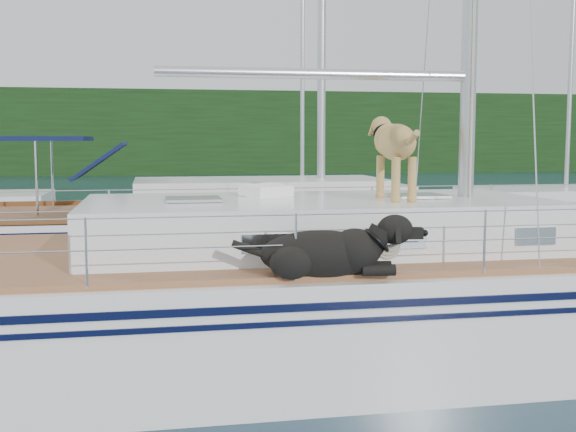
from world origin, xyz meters
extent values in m
plane|color=black|center=(0.00, 0.00, 0.00)|extent=(120.00, 120.00, 0.00)
cube|color=black|center=(0.00, 45.00, 3.00)|extent=(90.00, 3.00, 6.00)
cube|color=#595147|center=(0.00, 46.20, 0.60)|extent=(92.00, 1.00, 1.20)
cube|color=white|center=(0.00, 0.00, 0.50)|extent=(12.00, 3.80, 1.40)
cube|color=#8F5C39|center=(0.00, 0.00, 1.23)|extent=(11.52, 3.50, 0.06)
cube|color=white|center=(0.80, 0.00, 1.54)|extent=(5.20, 2.50, 0.55)
cylinder|color=silver|center=(0.80, 0.00, 3.21)|extent=(3.60, 0.12, 0.12)
cylinder|color=silver|center=(0.00, -1.75, 1.82)|extent=(10.56, 0.01, 0.01)
cylinder|color=silver|center=(0.00, 1.75, 1.82)|extent=(10.56, 0.01, 0.01)
cube|color=blue|center=(-1.46, 1.64, 1.29)|extent=(0.89, 0.83, 0.06)
cube|color=white|center=(0.29, 0.52, 1.88)|extent=(0.66, 0.62, 0.13)
torus|color=beige|center=(1.08, -1.67, 1.62)|extent=(0.35, 0.12, 0.35)
cube|color=white|center=(-0.16, 5.85, 0.45)|extent=(11.00, 3.50, 1.30)
cube|color=#8F5C39|center=(-0.16, 5.85, 1.10)|extent=(10.56, 3.29, 0.06)
cube|color=white|center=(1.04, 5.85, 1.45)|extent=(4.80, 2.30, 0.55)
cube|color=#0E193B|center=(-3.36, 5.85, 2.50)|extent=(2.40, 2.30, 0.08)
cube|color=white|center=(4.00, 16.00, 0.40)|extent=(7.20, 3.00, 1.10)
cylinder|color=silver|center=(4.00, 16.00, 6.00)|extent=(0.14, 0.14, 11.00)
cube|color=white|center=(12.00, 13.00, 0.40)|extent=(6.40, 3.00, 1.10)
cylinder|color=silver|center=(12.00, 13.00, 6.00)|extent=(0.14, 0.14, 11.00)
camera|label=1|loc=(-1.05, -7.96, 2.48)|focal=45.00mm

